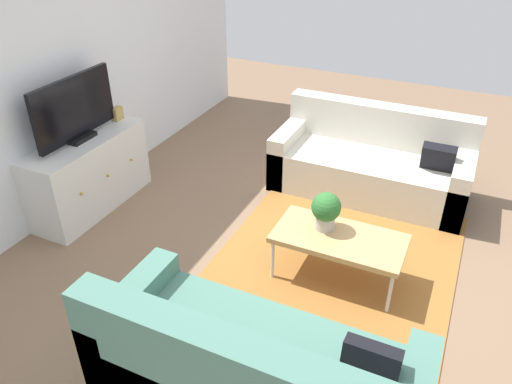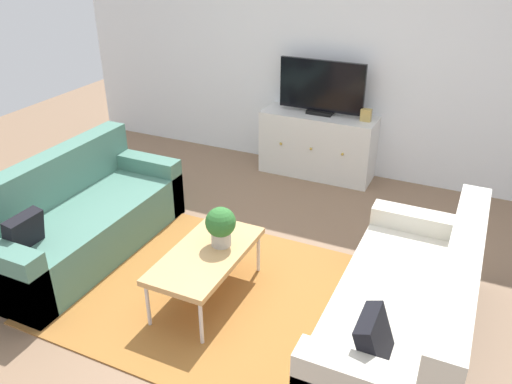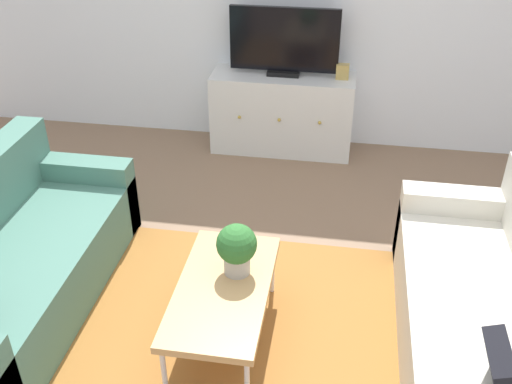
{
  "view_description": "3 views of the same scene",
  "coord_description": "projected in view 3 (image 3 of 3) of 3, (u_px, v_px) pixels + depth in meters",
  "views": [
    {
      "loc": [
        -3.1,
        -0.91,
        2.67
      ],
      "look_at": [
        0.0,
        0.53,
        0.58
      ],
      "focal_mm": 34.71,
      "sensor_mm": 36.0,
      "label": 1
    },
    {
      "loc": [
        1.62,
        -2.94,
        2.56
      ],
      "look_at": [
        0.0,
        0.53,
        0.58
      ],
      "focal_mm": 36.32,
      "sensor_mm": 36.0,
      "label": 2
    },
    {
      "loc": [
        0.52,
        -2.64,
        2.58
      ],
      "look_at": [
        0.0,
        0.53,
        0.58
      ],
      "focal_mm": 41.44,
      "sensor_mm": 36.0,
      "label": 3
    }
  ],
  "objects": [
    {
      "name": "area_rug",
      "position": [
        238.0,
        333.0,
        3.51
      ],
      "size": [
        2.5,
        1.9,
        0.01
      ],
      "primitive_type": "cube",
      "color": "#9E662D",
      "rests_on": "ground_plane"
    },
    {
      "name": "flat_screen_tv",
      "position": [
        284.0,
        42.0,
        5.04
      ],
      "size": [
        0.94,
        0.16,
        0.59
      ],
      "color": "black",
      "rests_on": "tv_console"
    },
    {
      "name": "mantel_clock",
      "position": [
        343.0,
        72.0,
        5.07
      ],
      "size": [
        0.11,
        0.07,
        0.13
      ],
      "primitive_type": "cube",
      "color": "tan",
      "rests_on": "tv_console"
    },
    {
      "name": "potted_plant",
      "position": [
        237.0,
        247.0,
        3.28
      ],
      "size": [
        0.23,
        0.23,
        0.31
      ],
      "color": "#B7B2A8",
      "rests_on": "coffee_table"
    },
    {
      "name": "tv_console",
      "position": [
        282.0,
        113.0,
        5.36
      ],
      "size": [
        1.26,
        0.47,
        0.72
      ],
      "color": "silver",
      "rests_on": "ground_plane"
    },
    {
      "name": "coffee_table",
      "position": [
        223.0,
        291.0,
        3.28
      ],
      "size": [
        0.51,
        1.0,
        0.41
      ],
      "color": "tan",
      "rests_on": "ground_plane"
    },
    {
      "name": "couch_left_side",
      "position": [
        7.0,
        268.0,
        3.6
      ],
      "size": [
        0.83,
        1.91,
        0.84
      ],
      "color": "#4C7A6B",
      "rests_on": "ground_plane"
    },
    {
      "name": "couch_right_side",
      "position": [
        497.0,
        322.0,
        3.21
      ],
      "size": [
        0.83,
        1.91,
        0.84
      ],
      "color": "beige",
      "rests_on": "ground_plane"
    },
    {
      "name": "ground_plane",
      "position": [
        242.0,
        317.0,
        3.64
      ],
      "size": [
        10.0,
        10.0,
        0.0
      ],
      "primitive_type": "plane",
      "color": "#84664C"
    }
  ]
}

